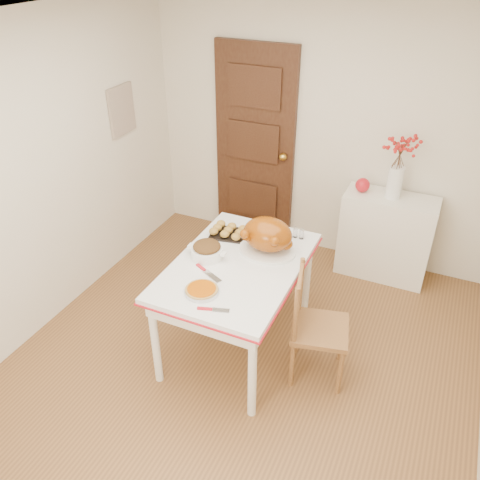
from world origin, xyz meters
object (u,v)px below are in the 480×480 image
at_px(kitchen_table, 237,306).
at_px(chair_oak, 320,327).
at_px(sideboard, 385,237).
at_px(turkey_platter, 267,236).
at_px(pumpkin_pie, 202,290).

bearing_deg(kitchen_table, chair_oak, -2.40).
height_order(sideboard, turkey_platter, turkey_platter).
relative_size(kitchen_table, pumpkin_pie, 5.74).
xyz_separation_m(chair_oak, pumpkin_pie, (-0.76, -0.39, 0.37)).
bearing_deg(chair_oak, sideboard, -20.08).
bearing_deg(pumpkin_pie, chair_oak, 27.13).
distance_m(kitchen_table, turkey_platter, 0.62).
xyz_separation_m(turkey_platter, pumpkin_pie, (-0.22, -0.66, -0.12)).
relative_size(chair_oak, pumpkin_pie, 3.93).
distance_m(kitchen_table, pumpkin_pie, 0.60).
xyz_separation_m(kitchen_table, turkey_platter, (0.14, 0.24, 0.55)).
relative_size(kitchen_table, chair_oak, 1.46).
xyz_separation_m(chair_oak, turkey_platter, (-0.54, 0.27, 0.49)).
distance_m(sideboard, turkey_platter, 1.55).
height_order(sideboard, pumpkin_pie, pumpkin_pie).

